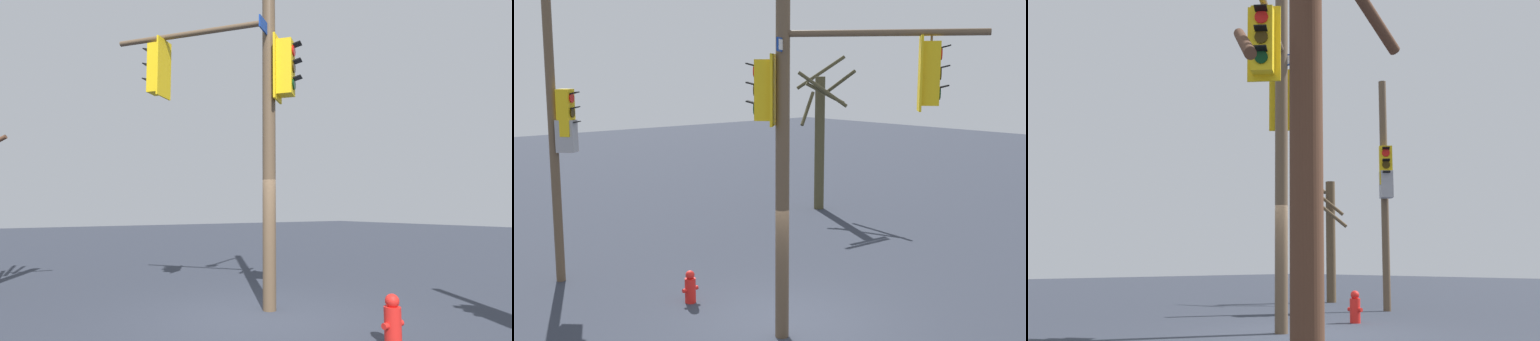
{
  "view_description": "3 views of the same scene",
  "coord_description": "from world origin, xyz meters",
  "views": [
    {
      "loc": [
        4.08,
        6.35,
        1.95
      ],
      "look_at": [
        0.01,
        -0.13,
        2.64
      ],
      "focal_mm": 29.07,
      "sensor_mm": 36.0,
      "label": 1
    },
    {
      "loc": [
        -8.11,
        -8.78,
        5.07
      ],
      "look_at": [
        -0.43,
        -0.0,
        3.19
      ],
      "focal_mm": 43.82,
      "sensor_mm": 36.0,
      "label": 2
    },
    {
      "loc": [
        8.59,
        -9.06,
        1.41
      ],
      "look_at": [
        -0.42,
        -0.33,
        3.21
      ],
      "focal_mm": 44.14,
      "sensor_mm": 36.0,
      "label": 3
    }
  ],
  "objects": [
    {
      "name": "main_signal_pole_assembly",
      "position": [
        -0.1,
        -0.6,
        5.23
      ],
      "size": [
        2.82,
        4.72,
        9.88
      ],
      "rotation": [
        0.0,
        0.0,
        5.4
      ],
      "color": "brown",
      "rests_on": "ground"
    },
    {
      "name": "ground_plane",
      "position": [
        0.0,
        0.0,
        0.0
      ],
      "size": [
        80.0,
        80.0,
        0.0
      ],
      "primitive_type": "plane",
      "color": "#2C313D"
    },
    {
      "name": "fire_hydrant",
      "position": [
        -0.77,
        2.27,
        0.34
      ],
      "size": [
        0.38,
        0.24,
        0.73
      ],
      "color": "red",
      "rests_on": "ground"
    },
    {
      "name": "bare_tree_corner",
      "position": [
        4.79,
        -5.06,
        2.55
      ],
      "size": [
        1.71,
        1.7,
        5.36
      ],
      "color": "#533423",
      "rests_on": "ground"
    },
    {
      "name": "bare_tree_behind_pole",
      "position": [
        -5.86,
        7.11,
        2.26
      ],
      "size": [
        2.1,
        1.31,
        4.64
      ],
      "color": "brown",
      "rests_on": "ground"
    },
    {
      "name": "secondary_pole_assembly",
      "position": [
        -2.23,
        5.46,
        3.55
      ],
      "size": [
        0.63,
        0.65,
        6.65
      ],
      "rotation": [
        0.0,
        0.0,
        5.51
      ],
      "color": "brown",
      "rests_on": "ground"
    }
  ]
}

